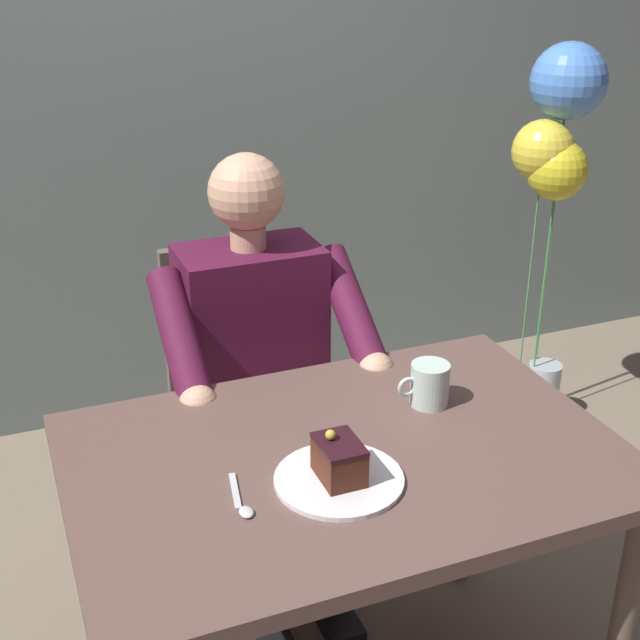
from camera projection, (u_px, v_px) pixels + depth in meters
dining_table at (345, 487)px, 1.74m from camera, size 1.10×0.74×0.72m
chair at (244, 390)px, 2.41m from camera, size 0.42×0.42×0.89m
seated_person at (262, 378)px, 2.21m from camera, size 0.53×0.58×1.18m
dessert_plate at (339, 479)px, 1.61m from camera, size 0.25×0.25×0.01m
cake_slice at (339, 460)px, 1.60m from camera, size 0.08×0.11×0.10m
coffee_cup at (429, 383)px, 1.86m from camera, size 0.12×0.09×0.10m
dessert_spoon at (241, 502)px, 1.55m from camera, size 0.03×0.14×0.01m
balloon_display at (557, 150)px, 2.82m from camera, size 0.30×0.27×1.35m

